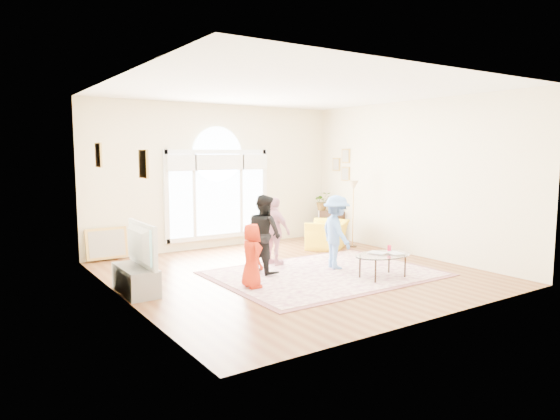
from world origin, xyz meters
TOP-DOWN VIEW (x-y plane):
  - ground at (0.00, 0.00)m, footprint 6.00×6.00m
  - room_shell at (0.01, 2.83)m, footprint 6.00×6.00m
  - area_rug at (0.41, -0.36)m, footprint 3.60×2.60m
  - rug_border at (0.41, -0.36)m, footprint 3.80×2.80m
  - tv_console at (-2.75, 0.30)m, footprint 0.45×1.00m
  - television at (-2.74, 0.30)m, footprint 0.18×1.16m
  - coffee_table at (1.03, -1.15)m, footprint 1.08×0.71m
  - armchair at (1.95, 1.46)m, footprint 1.27×1.25m
  - side_cabinet at (2.78, 2.31)m, footprint 0.40×0.50m
  - floor_lamp at (2.55, 1.30)m, footprint 0.25×0.25m
  - plant_pedestal at (2.70, 2.59)m, footprint 0.20×0.20m
  - potted_plant at (2.70, 2.59)m, footprint 0.50×0.47m
  - leaning_picture at (-2.50, 2.90)m, footprint 0.80×0.14m
  - child_red at (-1.14, -0.45)m, footprint 0.37×0.52m
  - child_black at (-0.46, 0.27)m, footprint 0.60×0.73m
  - child_pink at (0.03, 0.69)m, footprint 0.47×0.80m
  - child_blue at (0.82, -0.18)m, footprint 0.70×0.96m

SIDE VIEW (x-z plane):
  - ground at x=0.00m, z-range 0.00..0.00m
  - leaning_picture at x=-2.50m, z-range -0.31..0.31m
  - rug_border at x=0.41m, z-range 0.00..0.01m
  - area_rug at x=0.41m, z-range 0.00..0.02m
  - tv_console at x=-2.75m, z-range 0.00..0.42m
  - armchair at x=1.95m, z-range 0.00..0.62m
  - side_cabinet at x=2.78m, z-range 0.00..0.70m
  - plant_pedestal at x=2.70m, z-range 0.00..0.70m
  - coffee_table at x=1.03m, z-range 0.13..0.67m
  - child_red at x=-1.14m, z-range 0.02..1.04m
  - child_pink at x=0.03m, z-range 0.02..1.31m
  - child_blue at x=0.82m, z-range 0.02..1.37m
  - child_black at x=-0.46m, z-range 0.02..1.41m
  - television at x=-2.74m, z-range 0.42..1.09m
  - potted_plant at x=2.70m, z-range 0.70..1.16m
  - floor_lamp at x=2.55m, z-range 0.53..2.04m
  - room_shell at x=0.01m, z-range -1.43..4.57m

